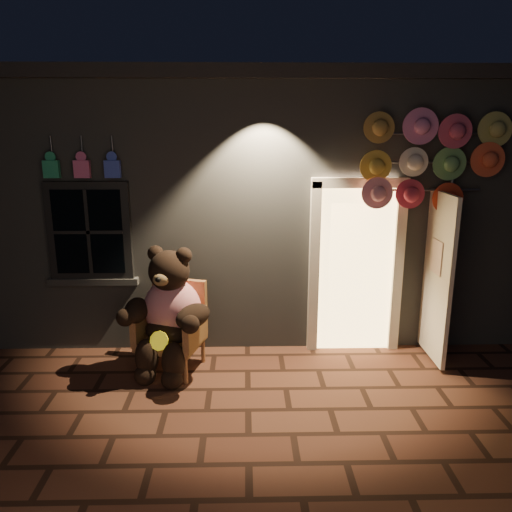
{
  "coord_description": "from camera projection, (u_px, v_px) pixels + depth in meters",
  "views": [
    {
      "loc": [
        -0.02,
        -4.48,
        2.78
      ],
      "look_at": [
        0.1,
        1.0,
        1.35
      ],
      "focal_mm": 35.0,
      "sensor_mm": 36.0,
      "label": 1
    }
  ],
  "objects": [
    {
      "name": "ground",
      "position": [
        248.0,
        410.0,
        5.04
      ],
      "size": [
        60.0,
        60.0,
        0.0
      ],
      "primitive_type": "plane",
      "color": "#583121",
      "rests_on": "ground"
    },
    {
      "name": "shop_building",
      "position": [
        246.0,
        190.0,
        8.46
      ],
      "size": [
        7.3,
        5.95,
        3.51
      ],
      "color": "slate",
      "rests_on": "ground"
    },
    {
      "name": "wicker_armchair",
      "position": [
        174.0,
        326.0,
        5.84
      ],
      "size": [
        0.84,
        0.8,
        1.03
      ],
      "rotation": [
        0.0,
        0.0,
        -0.29
      ],
      "color": "#B56D46",
      "rests_on": "ground"
    },
    {
      "name": "teddy_bear",
      "position": [
        169.0,
        313.0,
        5.66
      ],
      "size": [
        1.05,
        0.95,
        1.5
      ],
      "rotation": [
        0.0,
        0.0,
        -0.29
      ],
      "color": "red",
      "rests_on": "ground"
    },
    {
      "name": "hat_rack",
      "position": [
        429.0,
        162.0,
        5.72
      ],
      "size": [
        1.66,
        0.22,
        2.94
      ],
      "color": "#59595E",
      "rests_on": "ground"
    }
  ]
}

